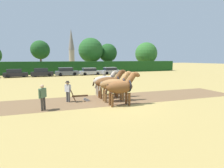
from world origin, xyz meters
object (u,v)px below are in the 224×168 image
farmer_at_plow (68,90)px  parked_car_center_right (90,71)px  draft_horse_lead_left (121,87)px  parked_car_left (15,73)px  plow (82,98)px  farmer_onlooker_left (43,96)px  tree_center_left (40,50)px  draft_horse_trail_left (110,82)px  parked_car_center_left (42,73)px  parked_car_center (66,72)px  church_spire (71,47)px  draft_horse_lead_right (115,84)px  tree_center_right (108,53)px  farmer_beside_team (104,81)px  parked_car_right (111,71)px  draft_horse_trail_right (105,81)px  tree_right (146,53)px  tree_center (91,50)px

farmer_at_plow → parked_car_center_right: (7.38, 22.19, -0.23)m
draft_horse_lead_left → parked_car_left: (-9.75, 24.70, -0.62)m
plow → farmer_onlooker_left: bearing=-149.7°
tree_center_left → draft_horse_trail_left: (5.56, -33.01, -4.17)m
farmer_onlooker_left → parked_car_center_left: 23.82m
tree_center_left → parked_car_center: size_ratio=1.73×
parked_car_center → church_spire: bearing=76.0°
draft_horse_lead_right → farmer_onlooker_left: size_ratio=1.74×
tree_center_right → plow: 37.05m
draft_horse_lead_left → farmer_onlooker_left: 5.19m
tree_center_right → farmer_beside_team: 32.29m
draft_horse_lead_right → farmer_at_plow: size_ratio=1.78×
tree_center_right → church_spire: 26.40m
parked_car_center_left → parked_car_center_right: (9.28, 0.03, -0.04)m
plow → parked_car_right: (11.08, 22.51, 0.42)m
draft_horse_lead_left → parked_car_center: size_ratio=0.60×
draft_horse_lead_left → draft_horse_trail_left: 2.64m
tree_center_right → draft_horse_trail_right: tree_center_right is taller
tree_right → draft_horse_lead_right: tree_right is taller
farmer_onlooker_left → parked_car_right: (13.84, 23.94, -0.23)m
draft_horse_lead_left → parked_car_right: 26.11m
tree_right → draft_horse_lead_left: 44.16m
draft_horse_trail_left → draft_horse_trail_right: bearing=90.6°
draft_horse_lead_right → draft_horse_trail_right: size_ratio=1.09×
farmer_beside_team → draft_horse_trail_left: bearing=-72.0°
farmer_at_plow → farmer_beside_team: (4.14, 3.57, 0.05)m
parked_car_right → parked_car_center: bearing=176.1°
farmer_at_plow → parked_car_center: size_ratio=0.36×
tree_center → draft_horse_lead_left: 35.83m
farmer_at_plow → farmer_onlooker_left: bearing=-174.1°
parked_car_center_left → parked_car_right: bearing=0.7°
tree_center → plow: (-9.38, -32.78, -5.29)m
parked_car_center_left → farmer_at_plow: bearing=-84.9°
tree_center_left → parked_car_left: bearing=-111.6°
tree_right → parked_car_left: tree_right is taller
tree_center → farmer_onlooker_left: (-12.13, -34.21, -4.64)m
farmer_onlooker_left → parked_car_center_right: 25.55m
tree_center → farmer_at_plow: (-10.36, -32.55, -4.67)m
tree_center → parked_car_right: size_ratio=2.03×
farmer_at_plow → farmer_onlooker_left: 2.43m
parked_car_right → tree_right: bearing=31.5°
parked_car_center_left → farmer_onlooker_left: bearing=-89.5°
farmer_onlooker_left → parked_car_center: bearing=121.0°
draft_horse_lead_right → farmer_onlooker_left: draft_horse_lead_right is taller
parked_car_center_left → parked_car_right: parked_car_center_left is taller
draft_horse_trail_left → parked_car_center_left: draft_horse_trail_left is taller
farmer_beside_team → tree_center: bearing=107.0°
draft_horse_trail_right → parked_car_center_left: draft_horse_trail_right is taller
church_spire → parked_car_right: 37.53m
draft_horse_trail_right → farmer_at_plow: (-3.55, -1.62, -0.36)m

